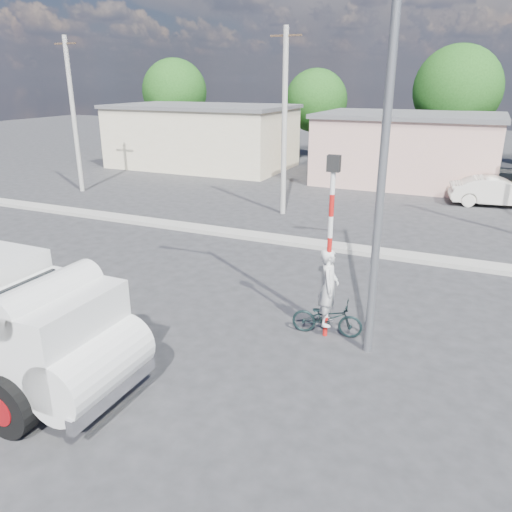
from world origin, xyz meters
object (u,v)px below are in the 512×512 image
at_px(cyclist, 328,299).
at_px(traffic_pole, 330,234).
at_px(bicycle, 327,318).
at_px(car_cream, 496,192).
at_px(streetlight, 378,129).

relative_size(cyclist, traffic_pole, 0.44).
bearing_deg(bicycle, car_cream, -21.25).
bearing_deg(bicycle, traffic_pole, 159.15).
bearing_deg(car_cream, streetlight, 160.95).
xyz_separation_m(cyclist, streetlight, (0.92, -0.37, 4.01)).
distance_m(cyclist, car_cream, 16.54).
bearing_deg(traffic_pole, bicycle, 77.29).
height_order(car_cream, streetlight, streetlight).
bearing_deg(streetlight, car_cream, 80.25).
distance_m(bicycle, streetlight, 4.62).
relative_size(traffic_pole, streetlight, 0.48).
distance_m(cyclist, streetlight, 4.13).
bearing_deg(car_cream, bicycle, 157.58).
bearing_deg(traffic_pole, streetlight, -17.73).
relative_size(cyclist, streetlight, 0.21).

